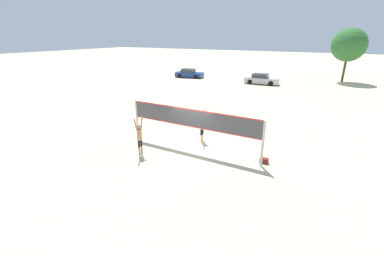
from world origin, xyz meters
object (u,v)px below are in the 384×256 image
parked_car_mid (189,74)px  volleyball (142,156)px  gear_bag (264,161)px  player_spiker (139,135)px  player_blocker (202,125)px  tree_left_cluster (349,45)px  volleyball_net (192,122)px  parked_car_near (261,79)px

parked_car_mid → volleyball: bearing=-74.9°
gear_bag → player_spiker: bearing=-159.2°
player_blocker → tree_left_cluster: bearing=165.5°
volleyball → parked_car_mid: 28.67m
volleyball_net → player_blocker: volleyball_net is taller
parked_car_near → player_spiker: bearing=-92.8°
parked_car_near → tree_left_cluster: 13.12m
player_spiker → volleyball_net: bearing=-47.5°
player_spiker → player_blocker: 4.07m
gear_bag → parked_car_near: bearing=105.3°
parked_car_near → parked_car_mid: bearing=176.3°
parked_car_near → tree_left_cluster: bearing=34.4°
volleyball → parked_car_near: 25.92m
tree_left_cluster → player_blocker: bearing=-104.5°
parked_car_mid → tree_left_cluster: 23.08m
parked_car_mid → volleyball_net: bearing=-69.3°
tree_left_cluster → volleyball_net: bearing=-103.7°
tree_left_cluster → player_spiker: bearing=-106.5°
player_spiker → parked_car_near: size_ratio=0.48×
player_spiker → player_blocker: (2.14, 3.46, -0.11)m
player_blocker → parked_car_near: bearing=-174.5°
player_spiker → gear_bag: 6.92m
volleyball → gear_bag: size_ratio=0.53×
volleyball_net → parked_car_mid: 27.55m
player_spiker → parked_car_mid: bearing=24.2°
gear_bag → tree_left_cluster: (3.43, 30.69, 4.98)m
player_blocker → parked_car_near: (-2.13, 22.21, -0.45)m
player_blocker → parked_car_mid: 26.27m
volleyball_net → volleyball: volleyball_net is taller
player_blocker → volleyball: size_ratio=8.81×
volleyball_net → player_blocker: 1.58m
player_spiker → parked_car_near: 25.67m
parked_car_near → parked_car_mid: (-11.62, 0.17, -0.02)m
volleyball → parked_car_mid: parked_car_mid is taller
volleyball → parked_car_near: parked_car_near is taller
player_spiker → parked_car_mid: size_ratio=0.49×
player_spiker → player_blocker: player_spiker is taller
volleyball_net → gear_bag: size_ratio=19.02×
player_spiker → volleyball: bearing=-133.2°
volleyball_net → parked_car_mid: bearing=120.1°
player_spiker → tree_left_cluster: size_ratio=0.30×
player_blocker → tree_left_cluster: size_ratio=0.28×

